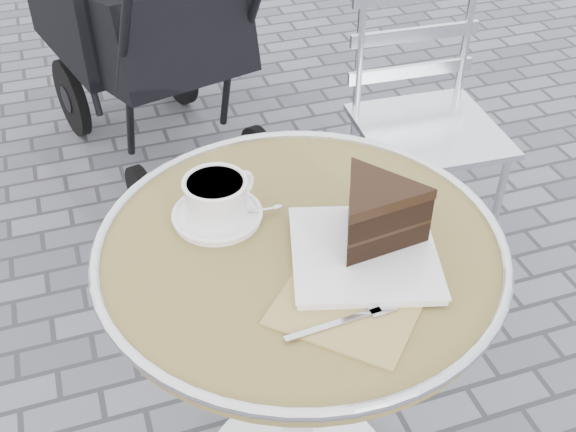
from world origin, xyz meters
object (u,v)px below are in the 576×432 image
object	(u,v)px
cafe_table	(300,310)
cappuccino_set	(217,201)
cake_plate_set	(374,223)
bistro_chair	(420,89)
baby_stroller	(141,21)

from	to	relation	value
cafe_table	cappuccino_set	world-z (taller)	cappuccino_set
cappuccino_set	cake_plate_set	world-z (taller)	cake_plate_set
cafe_table	cake_plate_set	bearing A→B (deg)	-26.35
cake_plate_set	bistro_chair	size ratio (longest dim) A/B	0.44
cake_plate_set	bistro_chair	xyz separation A→B (m)	(0.52, 0.80, -0.26)
cake_plate_set	baby_stroller	distance (m)	1.62
cappuccino_set	bistro_chair	size ratio (longest dim) A/B	0.22
baby_stroller	cake_plate_set	bearing A→B (deg)	-98.74
cake_plate_set	baby_stroller	xyz separation A→B (m)	(-0.15, 1.59, -0.29)
bistro_chair	cafe_table	bearing A→B (deg)	-126.82
cappuccino_set	bistro_chair	distance (m)	1.01
cappuccino_set	baby_stroller	bearing A→B (deg)	62.39
cafe_table	baby_stroller	world-z (taller)	baby_stroller
cafe_table	cake_plate_set	xyz separation A→B (m)	(0.11, -0.05, 0.22)
cake_plate_set	baby_stroller	world-z (taller)	baby_stroller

